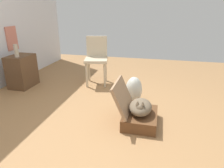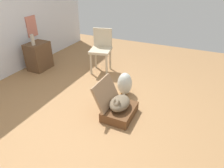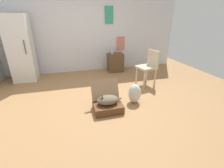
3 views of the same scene
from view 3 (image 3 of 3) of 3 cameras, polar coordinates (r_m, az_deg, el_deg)
name	(u,v)px [view 3 (image 3 of 3)]	position (r m, az deg, el deg)	size (l,w,h in m)	color
ground_plane	(95,101)	(3.46, -6.09, -6.01)	(7.68, 7.68, 0.00)	#9E7247
wall_back	(82,30)	(5.29, -10.96, 18.61)	(6.40, 0.15, 2.60)	silver
suitcase_base	(108,107)	(3.06, -1.53, -8.43)	(0.55, 0.42, 0.15)	brown
suitcase_lid	(105,89)	(3.13, -2.59, -1.96)	(0.55, 0.42, 0.04)	#9B7756
cat	(107,100)	(2.98, -1.69, -5.76)	(0.49, 0.28, 0.22)	brown
plastic_bag_white	(135,94)	(3.32, 8.26, -3.46)	(0.27, 0.26, 0.42)	silver
refrigerator	(21,49)	(5.03, -30.22, 11.00)	(0.60, 0.63, 1.77)	silver
side_table	(115,62)	(5.24, 1.21, 7.84)	(0.49, 0.36, 0.60)	brown
vase_tall	(112,50)	(5.07, 0.03, 12.10)	(0.07, 0.07, 0.22)	#B7AD99
chair	(148,66)	(4.21, 13.12, 6.41)	(0.52, 0.51, 0.91)	beige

